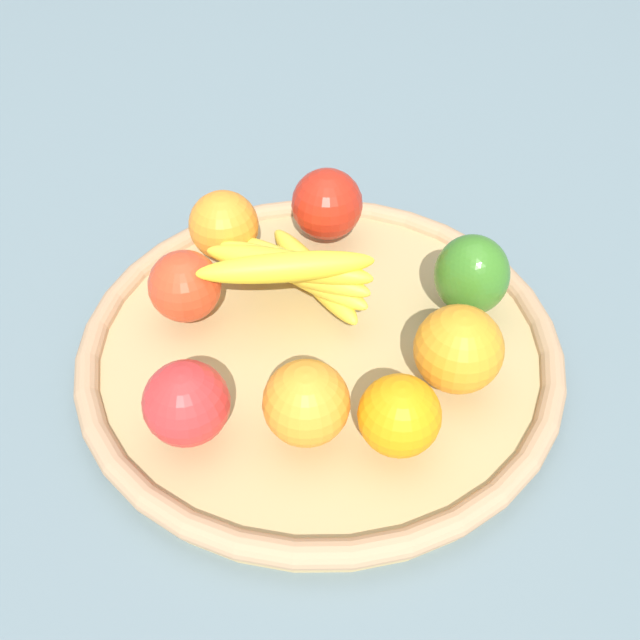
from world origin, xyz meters
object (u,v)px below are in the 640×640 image
Objects in this scene: banana_bunch at (296,269)px; orange_3 at (224,225)px; apple_2 at (185,286)px; orange_0 at (399,416)px; orange_1 at (458,349)px; apple_0 at (327,204)px; bell_pepper at (472,275)px; apple_1 at (187,403)px; orange_2 at (306,403)px.

banana_bunch is 0.11m from orange_3.
apple_2 reaches higher than orange_0.
orange_0 is 0.09m from orange_1.
apple_0 is 0.93× the size of bell_pepper.
orange_1 is at bearing -53.97° from banana_bunch.
apple_0 reaches higher than apple_1.
bell_pepper is at bearing 57.79° from orange_1.
orange_2 is 0.22m from bell_pepper.
apple_1 is at bearing -135.09° from banana_bunch.
orange_3 is at bearing 70.67° from apple_1.
orange_2 is 0.87× the size of bell_pepper.
apple_2 is (0.02, 0.14, -0.00)m from apple_1.
apple_2 is 0.95× the size of orange_3.
orange_3 is (0.08, 0.23, 0.00)m from apple_1.
banana_bunch reaches higher than orange_3.
orange_1 is at bearing -79.90° from apple_0.
orange_0 is (0.07, -0.03, -0.00)m from orange_2.
orange_0 is 0.87× the size of orange_1.
bell_pepper reaches higher than orange_0.
banana_bunch is at bearing 44.91° from apple_1.
apple_1 is 0.15m from apple_2.
orange_1 reaches higher than orange_0.
bell_pepper reaches higher than orange_3.
orange_2 is 1.01× the size of apple_1.
orange_0 is at bearing -80.97° from banana_bunch.
orange_2 is at bearing 153.99° from orange_0.
orange_1 is 0.10m from bell_pepper.
orange_1 reaches higher than apple_0.
orange_1 is (0.16, -0.24, 0.00)m from orange_3.
banana_bunch is 2.02× the size of bell_pepper.
bell_pepper reaches higher than apple_0.
apple_2 is 0.25m from orange_0.
orange_3 is 0.93× the size of orange_1.
orange_0 is at bearing -146.77° from orange_1.
apple_2 is 0.19m from apple_0.
orange_0 is (0.16, -0.06, -0.00)m from apple_1.
apple_1 is at bearing -130.49° from apple_0.
orange_2 is at bearing -68.08° from apple_2.
orange_3 is (0.06, 0.08, 0.00)m from apple_2.
apple_1 is (-0.13, -0.13, -0.00)m from banana_bunch.
banana_bunch is 2.18× the size of apple_0.
orange_2 is at bearing -173.86° from orange_1.
apple_0 is (0.17, 0.08, 0.00)m from apple_2.
orange_2 is 0.94× the size of apple_0.
banana_bunch is 0.17m from bell_pepper.
orange_1 is at bearing 33.23° from orange_0.
apple_0 reaches higher than orange_0.
apple_2 is at bearing -154.19° from apple_0.
orange_1 is 0.94× the size of bell_pepper.
bell_pepper is at bearing 13.59° from apple_1.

